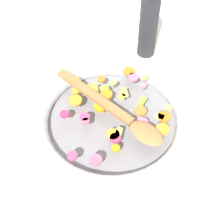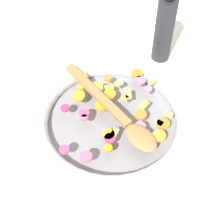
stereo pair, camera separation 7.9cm
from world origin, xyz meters
The scene contains 5 objects.
ground_plane centered at (0.00, 0.00, 0.00)m, with size 4.00×4.00×0.00m, color silver.
skillet centered at (0.00, 0.00, 0.02)m, with size 0.43×0.43×0.05m.
chopped_vegetables centered at (0.01, -0.01, 0.05)m, with size 0.29×0.29×0.01m.
wooden_spoon centered at (-0.01, -0.01, 0.06)m, with size 0.31×0.22×0.01m.
pepper_mill centered at (0.24, -0.18, 0.11)m, with size 0.06×0.06×0.23m.
Camera 1 is at (-0.47, 0.13, 0.67)m, focal length 50.00 mm.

